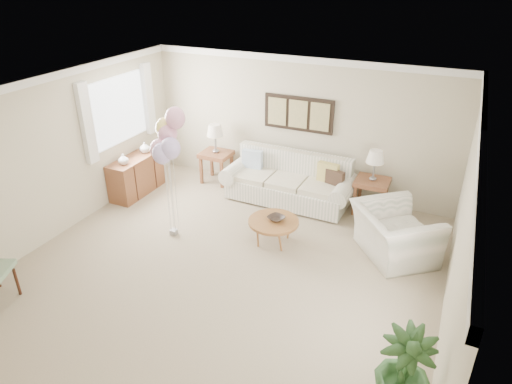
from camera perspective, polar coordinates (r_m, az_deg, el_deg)
ground_plane at (r=6.89m, az=-3.75°, el=-9.55°), size 6.00×6.00×0.00m
room_shell at (r=6.19m, az=-4.70°, el=3.40°), size 6.04×6.04×2.60m
wall_art_triptych at (r=8.64m, az=5.32°, el=9.70°), size 1.35×0.06×0.65m
sofa at (r=8.60m, az=4.21°, el=1.12°), size 2.48×0.97×0.91m
end_table_left at (r=9.30m, az=-5.01°, el=4.37°), size 0.59×0.54×0.65m
end_table_right at (r=8.34m, az=14.29°, el=0.82°), size 0.59×0.54×0.64m
lamp_left at (r=9.11m, az=-5.15°, el=7.58°), size 0.33×0.33×0.58m
lamp_right at (r=8.13m, az=14.71°, el=4.17°), size 0.31×0.31×0.56m
coffee_table at (r=7.27m, az=2.21°, el=-3.80°), size 0.81×0.81×0.41m
decor_bowl at (r=7.25m, az=2.54°, el=-3.30°), size 0.34×0.34×0.06m
armchair at (r=7.28m, az=16.90°, el=-4.97°), size 1.55×1.58×0.77m
potted_plant at (r=4.24m, az=17.99°, el=-20.56°), size 0.53×0.53×0.83m
credenza at (r=9.16m, az=-14.73°, el=2.02°), size 0.46×1.20×0.74m
vase_white at (r=8.75m, az=-16.27°, el=3.97°), size 0.23×0.23×0.20m
vase_sage at (r=9.20m, az=-13.76°, el=5.46°), size 0.27×0.27×0.21m
balloon_cluster at (r=7.09m, az=-11.09°, el=6.50°), size 0.52×0.55×2.17m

